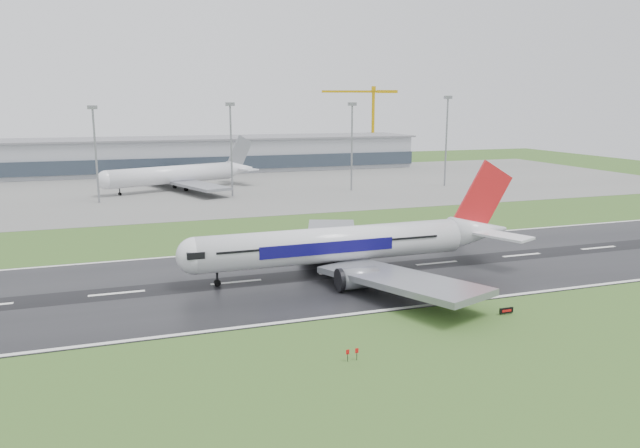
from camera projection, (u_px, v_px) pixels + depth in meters
name	position (u px, v px, depth m)	size (l,w,h in m)	color
ground	(236.00, 283.00, 105.13)	(520.00, 520.00, 0.00)	#31541E
runway	(236.00, 282.00, 105.12)	(400.00, 45.00, 0.10)	black
apron	(173.00, 189.00, 221.22)	(400.00, 130.00, 0.08)	slate
terminal	(160.00, 156.00, 275.47)	(240.00, 36.00, 15.00)	#91959C
main_airliner	(357.00, 222.00, 109.18)	(65.18, 62.07, 19.24)	silver
parked_airliner	(178.00, 165.00, 217.25)	(62.67, 58.35, 18.37)	silver
tower_crane	(373.00, 124.00, 322.54)	(40.95, 2.23, 40.73)	#C19005
runway_sign	(506.00, 311.00, 89.12)	(2.30, 0.26, 1.04)	black
floodmast_2	(96.00, 157.00, 187.26)	(0.64, 0.64, 29.41)	gray
floodmast_3	(231.00, 152.00, 200.63)	(0.64, 0.64, 30.37)	gray
floodmast_4	(352.00, 149.00, 214.34)	(0.64, 0.64, 30.42)	gray
floodmast_5	(446.00, 143.00, 226.20)	(0.64, 0.64, 32.90)	gray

